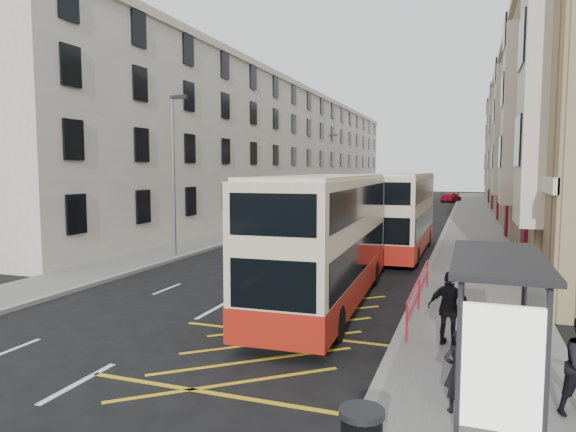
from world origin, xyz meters
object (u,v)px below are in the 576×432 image
at_px(bus_shelter, 507,299).
at_px(car_dark, 383,194).
at_px(street_lamp_far, 330,168).
at_px(pedestrian_near, 458,371).
at_px(double_decker_front, 326,240).
at_px(pedestrian_far, 450,308).
at_px(white_van, 331,208).
at_px(car_red, 451,197).
at_px(double_decker_rear, 402,213).
at_px(street_lamp_near, 174,167).
at_px(car_silver, 382,201).

distance_m(bus_shelter, car_dark, 71.35).
xyz_separation_m(street_lamp_far, pedestrian_near, (13.91, -43.00, -3.72)).
bearing_deg(street_lamp_far, double_decker_front, -75.16).
xyz_separation_m(pedestrian_far, white_van, (-12.46, 35.76, -0.36)).
xyz_separation_m(bus_shelter, car_red, (-3.21, 64.73, -1.49)).
height_order(double_decker_rear, car_dark, double_decker_rear).
distance_m(street_lamp_far, double_decker_front, 37.60).
height_order(street_lamp_near, car_red, street_lamp_near).
relative_size(bus_shelter, double_decker_front, 0.39).
height_order(street_lamp_far, car_dark, street_lamp_far).
bearing_deg(pedestrian_far, double_decker_front, -26.20).
distance_m(white_van, car_silver, 13.26).
xyz_separation_m(double_decker_front, double_decker_rear, (1.02, 11.34, -0.00)).
height_order(bus_shelter, street_lamp_far, street_lamp_far).
relative_size(car_silver, car_red, 0.94).
height_order(bus_shelter, white_van, bus_shelter).
relative_size(street_lamp_far, car_silver, 1.91).
height_order(bus_shelter, double_decker_rear, double_decker_rear).
bearing_deg(car_dark, car_red, -46.81).
relative_size(double_decker_rear, car_red, 2.43).
bearing_deg(car_dark, white_van, -109.56).
relative_size(bus_shelter, pedestrian_near, 2.79).
bearing_deg(white_van, car_dark, 70.65).
bearing_deg(pedestrian_near, car_silver, -104.64).
bearing_deg(street_lamp_far, street_lamp_near, -90.00).
distance_m(street_lamp_near, car_silver, 39.75).
height_order(double_decker_front, white_van, double_decker_front).
xyz_separation_m(double_decker_front, pedestrian_near, (4.30, -6.73, -1.28)).
distance_m(bus_shelter, street_lamp_near, 19.38).
xyz_separation_m(double_decker_front, pedestrian_far, (4.01, -3.08, -1.12)).
bearing_deg(car_red, bus_shelter, 109.16).
bearing_deg(street_lamp_near, pedestrian_near, -43.07).
relative_size(bus_shelter, street_lamp_far, 0.53).
xyz_separation_m(bus_shelter, double_decker_front, (-5.09, 6.13, 0.05)).
bearing_deg(pedestrian_near, street_lamp_near, -68.44).
relative_size(street_lamp_far, double_decker_rear, 0.74).
relative_size(double_decker_front, car_silver, 2.60).
height_order(street_lamp_near, double_decker_front, street_lamp_near).
xyz_separation_m(street_lamp_near, car_dark, (1.18, 57.66, -3.95)).
xyz_separation_m(street_lamp_far, car_dark, (1.18, 27.66, -3.95)).
relative_size(bus_shelter, white_van, 0.83).
height_order(pedestrian_near, car_dark, pedestrian_near).
distance_m(street_lamp_near, street_lamp_far, 30.00).
bearing_deg(street_lamp_near, car_red, 77.63).
bearing_deg(double_decker_rear, car_silver, 101.12).
bearing_deg(pedestrian_far, bus_shelter, 120.89).
bearing_deg(double_decker_rear, car_red, 89.12).
distance_m(bus_shelter, car_red, 64.83).
bearing_deg(bus_shelter, double_decker_rear, 103.11).
relative_size(street_lamp_near, pedestrian_far, 4.35).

